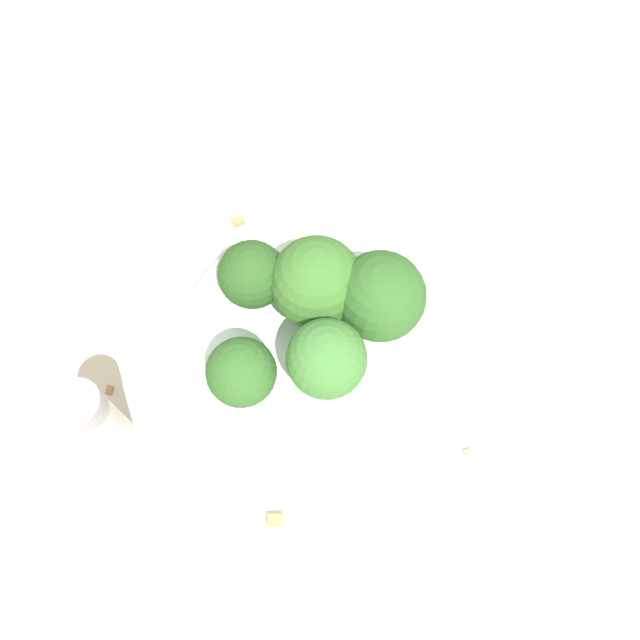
{
  "coord_description": "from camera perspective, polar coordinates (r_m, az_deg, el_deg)",
  "views": [
    {
      "loc": [
        0.15,
        -0.06,
        0.41
      ],
      "look_at": [
        0.0,
        0.0,
        0.06
      ],
      "focal_mm": 35.0,
      "sensor_mm": 36.0,
      "label": 1
    }
  ],
  "objects": [
    {
      "name": "bowl",
      "position": [
        0.43,
        -0.0,
        -2.68
      ],
      "size": [
        0.19,
        0.19,
        0.03
      ],
      "primitive_type": "cylinder",
      "color": "silver",
      "rests_on": "ground_plane"
    },
    {
      "name": "almond_crumb_2",
      "position": [
        0.41,
        -4.14,
        -17.74
      ],
      "size": [
        0.01,
        0.01,
        0.01
      ],
      "primitive_type": "cube",
      "rotation": [
        0.0,
        0.0,
        1.23
      ],
      "color": "#AD7F4C",
      "rests_on": "ground_plane"
    },
    {
      "name": "almond_crumb_0",
      "position": [
        0.5,
        -7.54,
        9.04
      ],
      "size": [
        0.01,
        0.01,
        0.01
      ],
      "primitive_type": "cube",
      "rotation": [
        0.0,
        0.0,
        1.57
      ],
      "color": "#AD7F4C",
      "rests_on": "ground_plane"
    },
    {
      "name": "broccoli_floret_3",
      "position": [
        0.38,
        -7.19,
        -4.79
      ],
      "size": [
        0.04,
        0.04,
        0.05
      ],
      "color": "#7A9E5B",
      "rests_on": "bowl"
    },
    {
      "name": "ground_plane",
      "position": [
        0.44,
        -0.0,
        -3.43
      ],
      "size": [
        3.0,
        3.0,
        0.0
      ],
      "primitive_type": "plane",
      "color": "beige"
    },
    {
      "name": "broccoli_floret_0",
      "position": [
        0.39,
        5.51,
        2.09
      ],
      "size": [
        0.06,
        0.06,
        0.06
      ],
      "color": "#8EB770",
      "rests_on": "bowl"
    },
    {
      "name": "almond_crumb_1",
      "position": [
        0.43,
        13.38,
        -11.61
      ],
      "size": [
        0.0,
        0.01,
        0.01
      ],
      "primitive_type": "cube",
      "rotation": [
        0.0,
        0.0,
        1.51
      ],
      "color": "tan",
      "rests_on": "ground_plane"
    },
    {
      "name": "almond_crumb_3",
      "position": [
        0.46,
        -18.73,
        -6.0
      ],
      "size": [
        0.01,
        0.01,
        0.01
      ],
      "primitive_type": "cube",
      "rotation": [
        0.0,
        0.0,
        5.76
      ],
      "color": "olive",
      "rests_on": "ground_plane"
    },
    {
      "name": "broccoli_floret_4",
      "position": [
        0.4,
        -6.2,
        4.08
      ],
      "size": [
        0.04,
        0.04,
        0.06
      ],
      "color": "#84AD66",
      "rests_on": "bowl"
    },
    {
      "name": "broccoli_floret_2",
      "position": [
        0.39,
        -0.32,
        3.43
      ],
      "size": [
        0.06,
        0.06,
        0.07
      ],
      "color": "#84AD66",
      "rests_on": "bowl"
    },
    {
      "name": "pepper_shaker",
      "position": [
        0.41,
        -19.83,
        -8.65
      ],
      "size": [
        0.03,
        0.03,
        0.08
      ],
      "color": "#B2B7BC",
      "rests_on": "ground_plane"
    },
    {
      "name": "broccoli_floret_1",
      "position": [
        0.37,
        0.6,
        -3.69
      ],
      "size": [
        0.05,
        0.05,
        0.06
      ],
      "color": "#84AD66",
      "rests_on": "bowl"
    }
  ]
}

